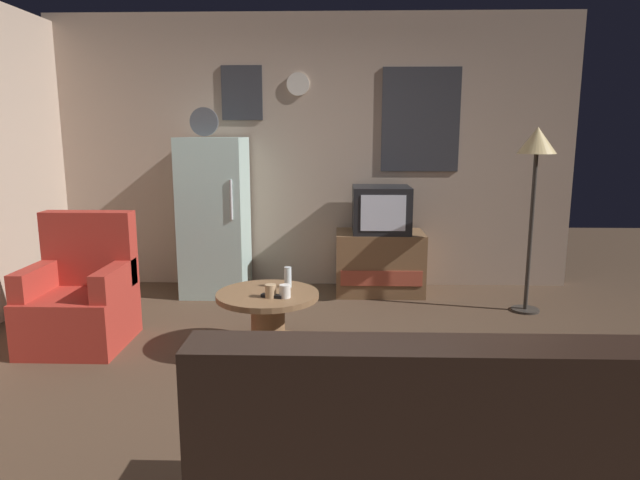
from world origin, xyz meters
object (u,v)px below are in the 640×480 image
at_px(crt_tv, 381,209).
at_px(wine_glass, 288,277).
at_px(standing_lamp, 536,155).
at_px(mug_ceramic_tan, 271,291).
at_px(remote_control, 272,296).
at_px(tv_stand, 379,263).
at_px(coffee_table, 268,323).
at_px(fridge, 215,216).
at_px(mug_ceramic_white, 285,291).
at_px(armchair, 81,299).

height_order(crt_tv, wine_glass, crt_tv).
distance_m(standing_lamp, wine_glass, 2.35).
distance_m(mug_ceramic_tan, remote_control, 0.04).
bearing_deg(tv_stand, wine_glass, -118.72).
bearing_deg(standing_lamp, coffee_table, -154.88).
distance_m(tv_stand, wine_glass, 1.62).
bearing_deg(fridge, mug_ceramic_white, -63.26).
xyz_separation_m(fridge, mug_ceramic_tan, (0.72, -1.63, -0.27)).
height_order(fridge, tv_stand, fridge).
bearing_deg(mug_ceramic_tan, tv_stand, 62.52).
relative_size(tv_stand, mug_ceramic_tan, 9.33).
relative_size(tv_stand, coffee_table, 1.17).
relative_size(coffee_table, mug_ceramic_white, 8.00).
relative_size(mug_ceramic_white, mug_ceramic_tan, 1.00).
height_order(standing_lamp, mug_ceramic_white, standing_lamp).
distance_m(fridge, mug_ceramic_white, 1.85).
distance_m(fridge, crt_tv, 1.60).
distance_m(fridge, wine_glass, 1.61).
bearing_deg(wine_glass, remote_control, -108.29).
bearing_deg(armchair, wine_glass, -0.14).
height_order(fridge, remote_control, fridge).
bearing_deg(wine_glass, tv_stand, 61.28).
distance_m(coffee_table, remote_control, 0.26).
bearing_deg(remote_control, mug_ceramic_white, 15.74).
relative_size(fridge, crt_tv, 3.28).
relative_size(wine_glass, mug_ceramic_white, 1.67).
bearing_deg(coffee_table, wine_glass, 47.73).
xyz_separation_m(crt_tv, mug_ceramic_tan, (-0.87, -1.66, -0.34)).
bearing_deg(coffee_table, standing_lamp, 25.12).
bearing_deg(coffee_table, remote_control, -68.68).
bearing_deg(mug_ceramic_white, coffee_table, 138.82).
relative_size(fridge, remote_control, 11.80).
distance_m(tv_stand, coffee_table, 1.79).
xyz_separation_m(mug_ceramic_white, armchair, (-1.53, 0.27, -0.15)).
relative_size(crt_tv, remote_control, 3.60).
bearing_deg(armchair, tv_stand, 31.34).
height_order(tv_stand, armchair, armchair).
xyz_separation_m(crt_tv, armchair, (-2.30, -1.40, -0.48)).
xyz_separation_m(mug_ceramic_white, mug_ceramic_tan, (-0.10, 0.00, 0.00)).
height_order(fridge, armchair, fridge).
height_order(crt_tv, remote_control, crt_tv).
xyz_separation_m(tv_stand, armchair, (-2.30, -1.40, 0.04)).
bearing_deg(mug_ceramic_tan, wine_glass, 69.74).
xyz_separation_m(fridge, tv_stand, (1.59, 0.03, -0.45)).
height_order(standing_lamp, armchair, standing_lamp).
bearing_deg(coffee_table, mug_ceramic_tan, -72.49).
distance_m(fridge, mug_ceramic_tan, 1.80).
relative_size(standing_lamp, coffee_table, 2.21).
xyz_separation_m(fridge, armchair, (-0.71, -1.37, -0.42)).
xyz_separation_m(wine_glass, mug_ceramic_white, (0.00, -0.26, -0.03)).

